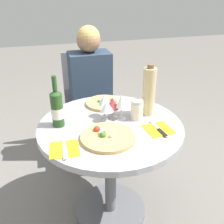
{
  "coord_description": "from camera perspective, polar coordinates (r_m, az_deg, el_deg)",
  "views": [
    {
      "loc": [
        -0.36,
        -1.27,
        1.49
      ],
      "look_at": [
        -0.0,
        -0.04,
        0.83
      ],
      "focal_mm": 40.0,
      "sensor_mm": 36.0,
      "label": 1
    }
  ],
  "objects": [
    {
      "name": "sugar_shaker",
      "position": [
        1.56,
        5.7,
        0.5
      ],
      "size": [
        0.08,
        0.08,
        0.12
      ],
      "color": "silver",
      "rests_on": "dining_table"
    },
    {
      "name": "ground_plane",
      "position": [
        1.99,
        -0.3,
        -21.47
      ],
      "size": [
        12.0,
        12.0,
        0.0
      ],
      "primitive_type": "plane",
      "color": "slate",
      "rests_on": "ground"
    },
    {
      "name": "wine_glass_front_left",
      "position": [
        1.51,
        -1.17,
        1.22
      ],
      "size": [
        0.08,
        0.08,
        0.13
      ],
      "color": "silver",
      "rests_on": "dining_table"
    },
    {
      "name": "dining_table",
      "position": [
        1.61,
        -0.35,
        -8.05
      ],
      "size": [
        0.88,
        0.88,
        0.73
      ],
      "color": "slate",
      "rests_on": "ground_plane"
    },
    {
      "name": "pizza_small_far",
      "position": [
        1.77,
        -1.66,
        2.14
      ],
      "size": [
        0.26,
        0.26,
        0.05
      ],
      "color": "tan",
      "rests_on": "dining_table"
    },
    {
      "name": "pizza_large",
      "position": [
        1.38,
        -1.1,
        -5.61
      ],
      "size": [
        0.3,
        0.3,
        0.05
      ],
      "color": "tan",
      "rests_on": "dining_table"
    },
    {
      "name": "place_setting_right",
      "position": [
        1.48,
        10.65,
        -3.92
      ],
      "size": [
        0.16,
        0.19,
        0.01
      ],
      "color": "gold",
      "rests_on": "dining_table"
    },
    {
      "name": "wine_bottle",
      "position": [
        1.49,
        -12.43,
        0.84
      ],
      "size": [
        0.07,
        0.07,
        0.31
      ],
      "color": "#23471E",
      "rests_on": "dining_table"
    },
    {
      "name": "wine_glass_back_left",
      "position": [
        1.56,
        -1.8,
        2.75
      ],
      "size": [
        0.08,
        0.08,
        0.15
      ],
      "color": "silver",
      "rests_on": "dining_table"
    },
    {
      "name": "wine_glass_center",
      "position": [
        1.55,
        0.15,
        1.99
      ],
      "size": [
        0.08,
        0.08,
        0.14
      ],
      "color": "silver",
      "rests_on": "dining_table"
    },
    {
      "name": "place_setting_left",
      "position": [
        1.32,
        -10.78,
        -8.33
      ],
      "size": [
        0.16,
        0.19,
        0.01
      ],
      "color": "gold",
      "rests_on": "dining_table"
    },
    {
      "name": "chair_behind_diner",
      "position": [
        2.38,
        -5.1,
        1.35
      ],
      "size": [
        0.43,
        0.43,
        0.96
      ],
      "rotation": [
        0.0,
        0.0,
        3.14
      ],
      "color": "slate",
      "rests_on": "ground_plane"
    },
    {
      "name": "seated_diner",
      "position": [
        2.2,
        -4.35,
        1.69
      ],
      "size": [
        0.35,
        0.47,
        1.21
      ],
      "rotation": [
        0.0,
        0.0,
        3.14
      ],
      "color": "#28384C",
      "rests_on": "ground_plane"
    },
    {
      "name": "tall_carafe",
      "position": [
        1.59,
        8.43,
        4.64
      ],
      "size": [
        0.08,
        0.08,
        0.33
      ],
      "color": "tan",
      "rests_on": "dining_table"
    },
    {
      "name": "wine_glass_front_right",
      "position": [
        1.52,
        2.16,
        2.38
      ],
      "size": [
        0.07,
        0.07,
        0.16
      ],
      "color": "silver",
      "rests_on": "dining_table"
    }
  ]
}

